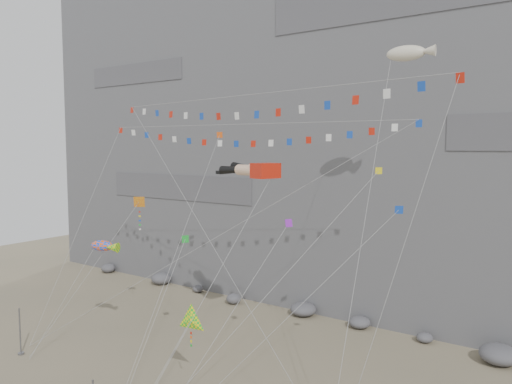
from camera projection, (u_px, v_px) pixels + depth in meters
ground at (187, 381)px, 35.96m from camera, size 120.00×120.00×0.00m
cliff at (367, 79)px, 59.85m from camera, size 80.00×28.00×50.00m
talus_boulders at (303, 310)px, 49.79m from camera, size 60.00×3.00×1.20m
anchor_pole_left at (20, 331)px, 40.33m from camera, size 0.12×0.12×3.85m
legs_kite at (251, 170)px, 38.86m from camera, size 6.58×16.17×20.34m
flag_banner_upper at (244, 124)px, 42.53m from camera, size 28.85×13.51×26.16m
flag_banner_lower at (247, 95)px, 36.54m from camera, size 31.04×9.31×24.03m
harlequin_kite at (139, 202)px, 43.94m from camera, size 4.50×9.86×15.19m
fish_windsock at (102, 246)px, 42.00m from camera, size 3.90×6.79×10.38m
delta_kite at (191, 321)px, 33.30m from camera, size 2.33×6.71×8.16m
blimp_windsock at (406, 54)px, 36.36m from camera, size 4.00×15.07×27.55m
small_kite_a at (218, 139)px, 43.62m from camera, size 4.18×15.54×23.51m
small_kite_b at (287, 226)px, 34.18m from camera, size 3.72×10.61×15.54m
small_kite_c at (185, 241)px, 37.57m from camera, size 2.33×8.75×12.83m
small_kite_d at (373, 177)px, 33.69m from camera, size 9.81×13.06×21.68m
small_kite_e at (395, 214)px, 30.63m from camera, size 10.74×10.12×18.94m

